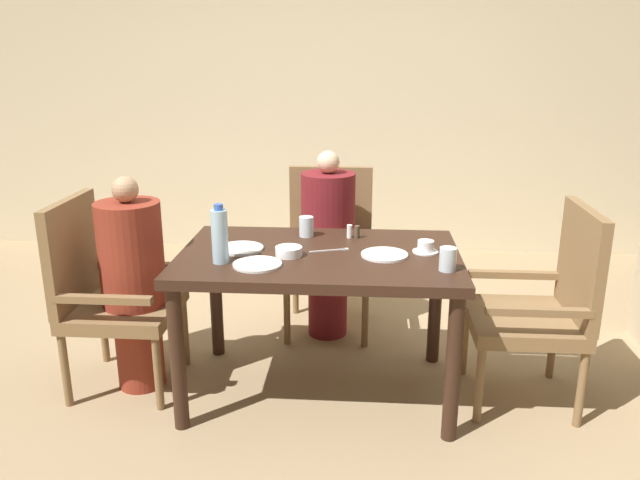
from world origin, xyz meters
TOP-DOWN VIEW (x-y plane):
  - ground_plane at (0.00, 0.00)m, footprint 16.00×16.00m
  - wall_back at (0.00, 2.49)m, footprint 8.00×0.06m
  - dining_table at (0.00, 0.00)m, footprint 1.36×0.87m
  - chair_left_side at (-1.09, 0.00)m, footprint 0.53×0.53m
  - diner_in_left_chair at (-0.94, 0.00)m, footprint 0.32×0.32m
  - chair_far_side at (0.00, 0.85)m, footprint 0.53×0.53m
  - diner_in_far_chair at (-0.00, 0.70)m, footprint 0.32×0.32m
  - chair_right_side at (1.09, 0.00)m, footprint 0.53×0.53m
  - plate_main_left at (0.31, -0.03)m, footprint 0.23×0.23m
  - plate_main_right at (-0.39, 0.02)m, footprint 0.23×0.23m
  - plate_dessert_center at (-0.27, -0.21)m, footprint 0.23×0.23m
  - teacup_with_saucer at (0.51, 0.04)m, footprint 0.13×0.13m
  - bowl_small at (-0.14, -0.06)m, footprint 0.13×0.13m
  - water_bottle at (-0.44, -0.18)m, footprint 0.08×0.08m
  - glass_tall_near at (0.59, -0.22)m, footprint 0.08×0.08m
  - glass_tall_mid at (-0.09, 0.27)m, footprint 0.08×0.08m
  - salt_shaker at (0.14, 0.26)m, footprint 0.03×0.03m
  - pepper_shaker at (0.18, 0.26)m, footprint 0.03×0.03m
  - fork_beside_plate at (0.07, 0.04)m, footprint 0.19×0.08m

SIDE VIEW (x-z plane):
  - ground_plane at x=0.00m, z-range 0.00..0.00m
  - chair_left_side at x=-1.09m, z-range 0.03..1.03m
  - chair_far_side at x=0.00m, z-range 0.03..1.03m
  - chair_right_side at x=1.09m, z-range 0.03..1.03m
  - diner_in_left_chair at x=-0.94m, z-range 0.02..1.13m
  - diner_in_far_chair at x=0.00m, z-range 0.02..1.16m
  - dining_table at x=0.00m, z-range 0.28..1.04m
  - fork_beside_plate at x=0.07m, z-range 0.75..0.76m
  - plate_main_left at x=0.31m, z-range 0.75..0.77m
  - plate_main_right at x=-0.39m, z-range 0.75..0.77m
  - plate_dessert_center at x=-0.27m, z-range 0.75..0.77m
  - bowl_small at x=-0.14m, z-range 0.75..0.80m
  - teacup_with_saucer at x=0.51m, z-range 0.75..0.81m
  - pepper_shaker at x=0.18m, z-range 0.75..0.82m
  - salt_shaker at x=0.14m, z-range 0.75..0.82m
  - glass_tall_near at x=0.59m, z-range 0.75..0.86m
  - glass_tall_mid at x=-0.09m, z-range 0.75..0.86m
  - water_bottle at x=-0.44m, z-range 0.75..1.02m
  - wall_back at x=0.00m, z-range 0.00..2.80m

